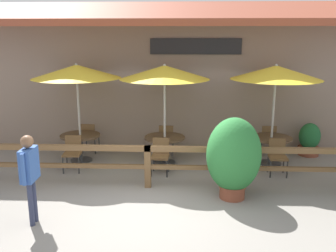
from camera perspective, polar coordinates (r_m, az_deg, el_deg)
The scene contains 18 objects.
ground_plane at distance 7.53m, azimuth -3.85°, elevation -12.33°, with size 60.00×60.00×0.00m, color gray.
building_facade at distance 10.92m, azimuth -1.64°, elevation 7.68°, with size 14.28×1.49×4.23m.
patio_railing at distance 8.23m, azimuth -3.12°, elevation -4.77°, with size 10.40×0.14×0.95m.
patio_umbrella_near at distance 9.94m, azimuth -13.77°, elevation 8.05°, with size 2.27×2.27×2.61m.
dining_table_near at distance 10.26m, azimuth -13.21°, elevation -2.06°, with size 1.06×1.06×0.73m.
chair_near_streetside at distance 9.61m, azimuth -14.34°, elevation -3.76°, with size 0.45×0.45×0.87m.
chair_near_wallside at distance 10.95m, azimuth -11.86°, elevation -1.51°, with size 0.45×0.45×0.87m.
patio_umbrella_middle at distance 9.45m, azimuth -0.53°, elevation 8.17°, with size 2.27×2.27×2.61m.
dining_table_middle at distance 9.79m, azimuth -0.51°, elevation -2.44°, with size 1.06×1.06×0.73m.
chair_middle_streetside at distance 9.10m, azimuth -1.18°, elevation -4.31°, with size 0.44×0.44×0.87m.
chair_middle_wallside at distance 10.54m, azimuth -0.26°, elevation -1.79°, with size 0.42×0.42×0.87m.
patio_umbrella_far at distance 9.78m, azimuth 16.13°, elevation 7.83°, with size 2.27×2.27×2.61m.
dining_table_far at distance 10.11m, azimuth 15.46°, elevation -2.44°, with size 1.06×1.06×0.73m.
chair_far_streetside at distance 9.42m, azimuth 16.35°, elevation -4.25°, with size 0.44×0.44×0.87m.
chair_far_wallside at distance 10.86m, azimuth 14.94°, elevation -1.80°, with size 0.43×0.43×0.87m.
potted_plant_corner_fern at distance 7.73m, azimuth 9.96°, elevation -4.61°, with size 1.11×1.00×1.71m.
potted_plant_entrance_palm at distance 11.23m, azimuth 20.73°, elevation -2.02°, with size 0.60×0.60×0.92m.
pedestrian at distance 6.96m, azimuth -20.37°, elevation -6.00°, with size 0.22×0.58×1.64m.
Camera 1 is at (0.79, -6.73, 3.28)m, focal length 40.00 mm.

